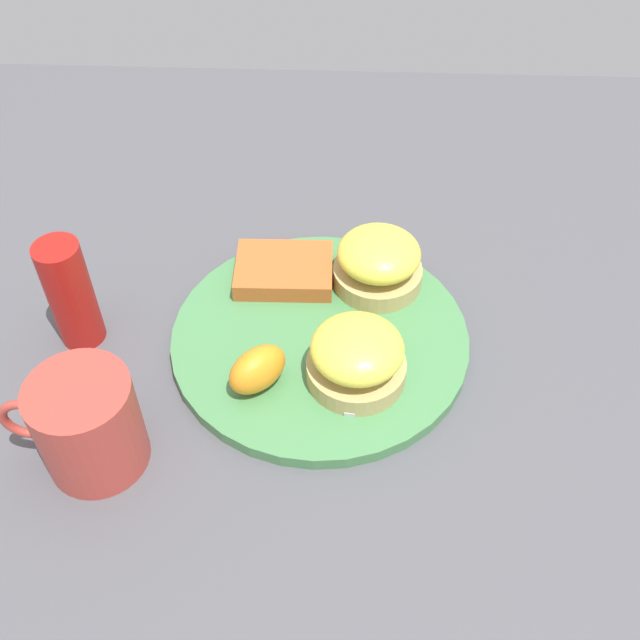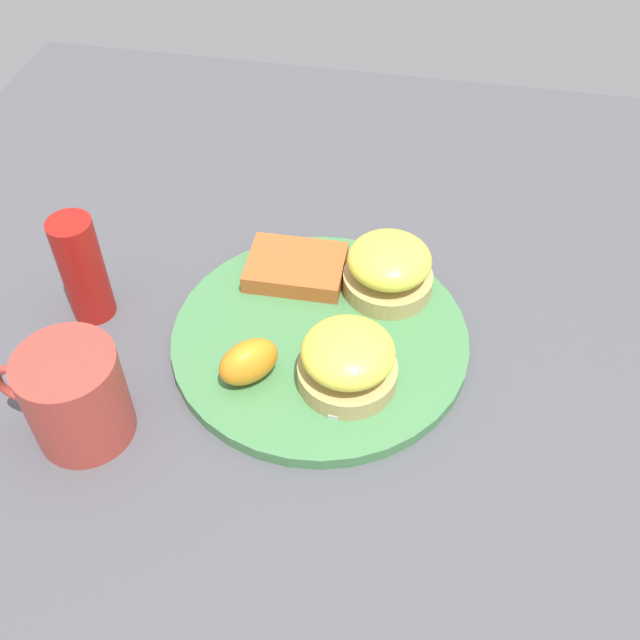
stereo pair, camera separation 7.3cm
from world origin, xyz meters
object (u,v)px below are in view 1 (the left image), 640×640
(hashbrown_patty, at_px, (284,270))
(orange_wedge, at_px, (257,369))
(sandwich_benedict_right, at_px, (378,262))
(cup, at_px, (87,425))
(condiment_bottle, at_px, (71,291))
(fork, at_px, (364,311))
(sandwich_benedict_left, at_px, (357,357))

(hashbrown_patty, bearing_deg, orange_wedge, 84.88)
(sandwich_benedict_right, relative_size, cup, 0.79)
(sandwich_benedict_right, xyz_separation_m, condiment_bottle, (0.30, 0.07, 0.02))
(orange_wedge, xyz_separation_m, condiment_bottle, (0.19, -0.07, 0.02))
(hashbrown_patty, relative_size, fork, 0.44)
(orange_wedge, relative_size, cup, 0.50)
(sandwich_benedict_left, relative_size, sandwich_benedict_right, 1.00)
(sandwich_benedict_right, relative_size, fork, 0.40)
(fork, height_order, condiment_bottle, condiment_bottle)
(sandwich_benedict_left, relative_size, fork, 0.40)
(sandwich_benedict_left, bearing_deg, hashbrown_patty, -59.88)
(sandwich_benedict_left, xyz_separation_m, cup, (0.23, 0.09, 0.00))
(sandwich_benedict_left, distance_m, sandwich_benedict_right, 0.13)
(fork, relative_size, condiment_bottle, 1.95)
(sandwich_benedict_left, xyz_separation_m, condiment_bottle, (0.28, -0.06, 0.02))
(sandwich_benedict_left, relative_size, orange_wedge, 1.57)
(sandwich_benedict_left, relative_size, condiment_bottle, 0.78)
(hashbrown_patty, xyz_separation_m, fork, (-0.09, 0.05, -0.01))
(sandwich_benedict_right, distance_m, condiment_bottle, 0.31)
(fork, bearing_deg, sandwich_benedict_left, 85.17)
(orange_wedge, bearing_deg, condiment_bottle, -20.61)
(hashbrown_patty, relative_size, cup, 0.86)
(condiment_bottle, bearing_deg, cup, 108.99)
(orange_wedge, height_order, cup, cup)
(sandwich_benedict_right, relative_size, hashbrown_patty, 0.92)
(cup, bearing_deg, condiment_bottle, -71.01)
(condiment_bottle, bearing_deg, sandwich_benedict_right, -166.27)
(sandwich_benedict_left, distance_m, orange_wedge, 0.09)
(sandwich_benedict_right, xyz_separation_m, orange_wedge, (0.11, 0.14, -0.01))
(sandwich_benedict_right, distance_m, fork, 0.05)
(sandwich_benedict_left, height_order, hashbrown_patty, sandwich_benedict_left)
(fork, bearing_deg, condiment_bottle, 5.58)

